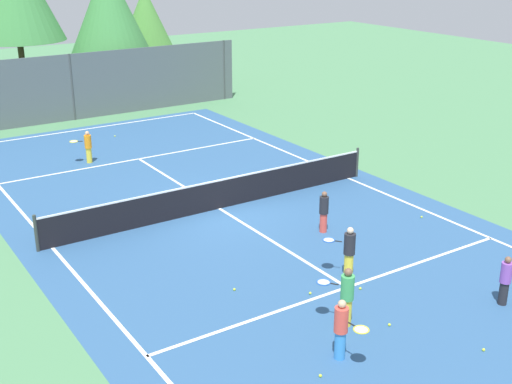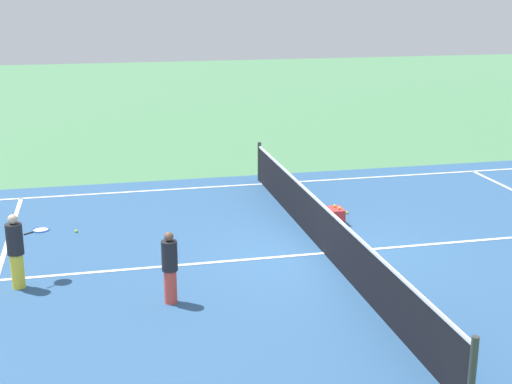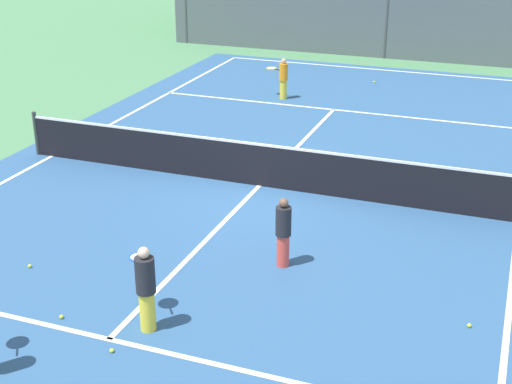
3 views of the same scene
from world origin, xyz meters
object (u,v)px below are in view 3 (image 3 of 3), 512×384
player_0 (283,78)px  tennis_ball_8 (112,351)px  tennis_ball_5 (469,326)px  tennis_ball_0 (61,317)px  tennis_ball_10 (393,192)px  ball_crate (202,156)px  player_3 (146,287)px  player_5 (283,232)px  tennis_ball_7 (188,152)px  tennis_ball_3 (374,82)px  tennis_ball_9 (30,266)px

player_0 → tennis_ball_8: (2.05, -13.71, -0.63)m
tennis_ball_8 → tennis_ball_5: bearing=27.5°
tennis_ball_0 → tennis_ball_10: size_ratio=1.00×
ball_crate → tennis_ball_0: ball_crate is taller
player_3 → tennis_ball_5: bearing=21.0°
player_0 → ball_crate: (0.03, -6.19, -0.49)m
player_5 → tennis_ball_5: (3.28, -0.86, -0.63)m
tennis_ball_7 → player_3: bearing=-68.8°
tennis_ball_0 → tennis_ball_3: (1.44, 16.19, 0.00)m
tennis_ball_7 → tennis_ball_10: bearing=-8.1°
player_0 → tennis_ball_0: bearing=-86.3°
player_0 → ball_crate: 6.21m
ball_crate → tennis_ball_8: ball_crate is taller
tennis_ball_3 → tennis_ball_5: (4.51, -14.21, 0.00)m
ball_crate → tennis_ball_9: bearing=-96.4°
player_0 → tennis_ball_0: 13.26m
tennis_ball_3 → tennis_ball_7: size_ratio=1.00×
tennis_ball_9 → tennis_ball_8: bearing=-32.3°
tennis_ball_8 → player_3: bearing=75.0°
tennis_ball_10 → tennis_ball_5: bearing=-66.5°
player_3 → tennis_ball_9: player_3 is taller
player_3 → tennis_ball_8: (-0.20, -0.73, -0.69)m
ball_crate → tennis_ball_10: 4.69m
tennis_ball_8 → tennis_ball_10: same height
tennis_ball_9 → tennis_ball_0: bearing=-38.9°
player_5 → tennis_ball_0: 3.94m
player_5 → tennis_ball_3: bearing=95.2°
player_3 → tennis_ball_7: (-2.82, 7.29, -0.69)m
tennis_ball_8 → tennis_ball_3: bearing=89.2°
tennis_ball_0 → tennis_ball_5: size_ratio=1.00×
tennis_ball_5 → tennis_ball_10: bearing=113.5°
tennis_ball_7 → tennis_ball_5: bearing=-36.9°
player_5 → tennis_ball_9: size_ratio=19.55×
player_0 → tennis_ball_10: bearing=-53.8°
tennis_ball_0 → tennis_ball_7: bearing=100.8°
ball_crate → player_3: bearing=-71.9°
player_5 → tennis_ball_3: (-1.22, 13.35, -0.63)m
tennis_ball_10 → player_5: bearing=-106.9°
player_0 → player_5: bearing=-71.3°
player_3 → ball_crate: bearing=108.1°
player_5 → player_3: bearing=-116.0°
tennis_ball_0 → tennis_ball_10: bearing=60.3°
player_5 → tennis_ball_10: (1.20, 3.94, -0.63)m
tennis_ball_3 → tennis_ball_8: bearing=-90.8°
ball_crate → tennis_ball_9: size_ratio=7.24×
player_5 → tennis_ball_7: size_ratio=19.55×
tennis_ball_9 → tennis_ball_7: bearing=89.6°
tennis_ball_5 → tennis_ball_8: (-4.75, -2.48, 0.00)m
player_5 → player_0: bearing=108.7°
tennis_ball_3 → tennis_ball_10: size_ratio=1.00×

